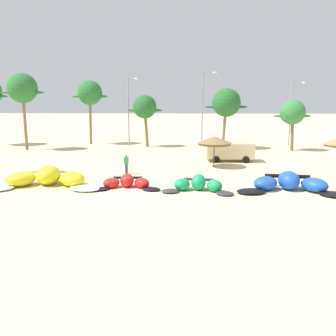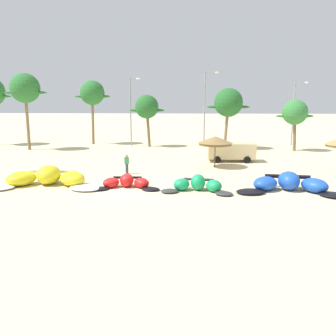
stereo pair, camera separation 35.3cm
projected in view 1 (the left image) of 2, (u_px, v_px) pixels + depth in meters
The scene contains 16 objects.
ground_plane at pixel (124, 187), 25.10m from camera, with size 260.00×260.00×0.00m, color beige.
kite_left at pixel (47, 179), 25.33m from camera, with size 8.68×4.17×1.37m.
kite_left_of_center at pixel (127, 183), 24.81m from camera, with size 5.07×2.40×0.94m.
kite_center at pixel (198, 185), 23.93m from camera, with size 5.01×2.60×1.10m.
kite_right_of_center at pixel (290, 184), 24.00m from camera, with size 7.52×3.89×1.26m.
beach_umbrella_near_van at pixel (214, 141), 32.01m from camera, with size 3.13×3.13×2.84m.
parked_van at pixel (229, 150), 35.29m from camera, with size 4.69×2.30×1.84m.
person_near_kites at pixel (126, 164), 29.31m from camera, with size 0.36×0.24×1.62m.
palm_left at pixel (22, 89), 41.96m from camera, with size 5.30×3.54×9.19m.
palm_left_of_gap at pixel (90, 93), 47.64m from camera, with size 4.94×3.30×8.63m.
palm_center_left at pixel (145, 107), 45.41m from camera, with size 4.55×3.04×6.69m.
palm_center_right at pixel (226, 103), 43.42m from camera, with size 5.27×3.51×7.47m.
palm_right_of_gap at pixel (293, 113), 42.01m from camera, with size 4.45×2.97×6.09m.
lamppost_west at pixel (129, 108), 46.29m from camera, with size 1.42×0.24×8.87m.
lamppost_west_center at pixel (203, 105), 47.02m from camera, with size 1.91×0.24×9.69m.
lamppost_east_center at pixel (292, 110), 46.97m from camera, with size 1.83×0.24×8.40m.
Camera 1 is at (4.08, -24.24, 6.12)m, focal length 37.82 mm.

